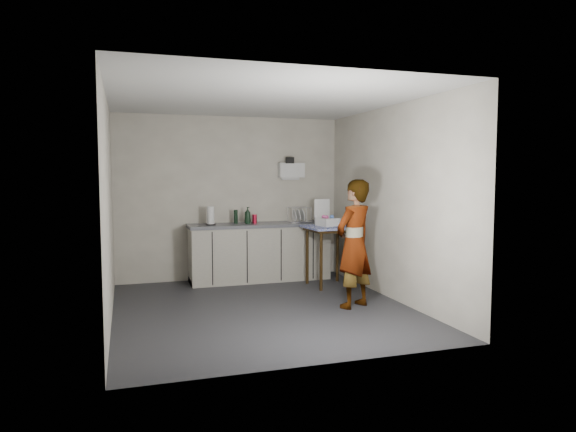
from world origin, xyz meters
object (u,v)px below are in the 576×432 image
object	(u,v)px
soda_can	(255,219)
kitchen_counter	(260,253)
soap_bottle	(248,215)
dish_rack	(299,219)
side_table	(330,234)
standing_man	(354,244)
dark_bottle	(236,217)
paper_towel	(211,216)
bakery_box	(327,220)

from	to	relation	value
soda_can	kitchen_counter	bearing A→B (deg)	-43.51
soap_bottle	dish_rack	bearing A→B (deg)	0.09
kitchen_counter	dish_rack	xyz separation A→B (m)	(0.65, -0.02, 0.54)
side_table	soda_can	xyz separation A→B (m)	(-0.97, 0.78, 0.19)
soap_bottle	soda_can	size ratio (longest dim) A/B	1.94
kitchen_counter	standing_man	bearing A→B (deg)	-69.88
dark_bottle	paper_towel	distance (m)	0.42
side_table	paper_towel	size ratio (longest dim) A/B	3.19
paper_towel	bakery_box	size ratio (longest dim) A/B	0.71
dish_rack	soda_can	bearing A→B (deg)	173.34
standing_man	dark_bottle	bearing A→B (deg)	-89.38
kitchen_counter	soda_can	size ratio (longest dim) A/B	16.40
kitchen_counter	dark_bottle	size ratio (longest dim) A/B	10.33
soda_can	paper_towel	world-z (taller)	paper_towel
side_table	soap_bottle	xyz separation A→B (m)	(-1.10, 0.70, 0.25)
kitchen_counter	standing_man	world-z (taller)	standing_man
soap_bottle	paper_towel	xyz separation A→B (m)	(-0.58, -0.01, 0.00)
kitchen_counter	dish_rack	size ratio (longest dim) A/B	6.33
paper_towel	soap_bottle	bearing A→B (deg)	0.72
dark_bottle	bakery_box	size ratio (longest dim) A/B	0.54
side_table	soda_can	size ratio (longest dim) A/B	6.63
side_table	standing_man	bearing A→B (deg)	-101.36
bakery_box	kitchen_counter	bearing A→B (deg)	128.82
dish_rack	paper_towel	bearing A→B (deg)	-179.66
standing_man	dish_rack	distance (m)	1.96
standing_man	paper_towel	size ratio (longest dim) A/B	5.71
bakery_box	paper_towel	bearing A→B (deg)	144.50
soda_can	dark_bottle	size ratio (longest dim) A/B	0.63
standing_man	dish_rack	world-z (taller)	standing_man
soap_bottle	side_table	bearing A→B (deg)	-32.32
standing_man	bakery_box	world-z (taller)	standing_man
kitchen_counter	soda_can	bearing A→B (deg)	136.49
dark_bottle	dish_rack	bearing A→B (deg)	-5.25
standing_man	soap_bottle	size ratio (longest dim) A/B	6.13
side_table	bakery_box	distance (m)	0.22
bakery_box	soap_bottle	bearing A→B (deg)	135.02
dark_bottle	paper_towel	size ratio (longest dim) A/B	0.76
kitchen_counter	soap_bottle	distance (m)	0.65
soap_bottle	bakery_box	xyz separation A→B (m)	(1.09, -0.62, -0.05)
side_table	paper_towel	bearing A→B (deg)	154.62
kitchen_counter	soap_bottle	bearing A→B (deg)	-172.86
standing_man	soda_can	world-z (taller)	standing_man
kitchen_counter	dish_rack	distance (m)	0.85
standing_man	dark_bottle	xyz separation A→B (m)	(-1.09, 2.04, 0.21)
paper_towel	dark_bottle	bearing A→B (deg)	13.95
standing_man	soap_bottle	distance (m)	2.16
kitchen_counter	bakery_box	xyz separation A→B (m)	(0.89, -0.64, 0.57)
kitchen_counter	standing_man	xyz separation A→B (m)	(0.72, -1.97, 0.38)
standing_man	paper_towel	world-z (taller)	standing_man
soap_bottle	paper_towel	distance (m)	0.58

